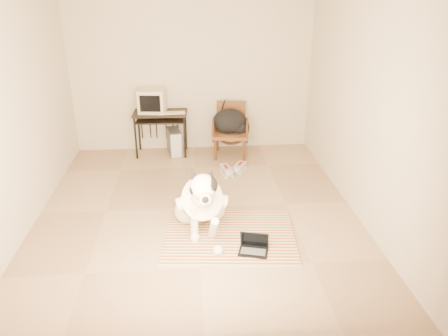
{
  "coord_description": "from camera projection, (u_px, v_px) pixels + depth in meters",
  "views": [
    {
      "loc": [
        -0.06,
        -5.05,
        2.74
      ],
      "look_at": [
        0.31,
        -0.5,
        0.77
      ],
      "focal_mm": 35.0,
      "sensor_mm": 36.0,
      "label": 1
    }
  ],
  "objects": [
    {
      "name": "crt_monitor",
      "position": [
        152.0,
        101.0,
        7.14
      ],
      "size": [
        0.47,
        0.45,
        0.38
      ],
      "color": "beige",
      "rests_on": "computer_desk"
    },
    {
      "name": "sneaker_left",
      "position": [
        226.0,
        171.0,
        6.67
      ],
      "size": [
        0.19,
        0.35,
        0.12
      ],
      "color": "white",
      "rests_on": "floor"
    },
    {
      "name": "laptop",
      "position": [
        254.0,
        246.0,
        4.75
      ],
      "size": [
        0.36,
        0.3,
        0.22
      ],
      "color": "black",
      "rests_on": "rug"
    },
    {
      "name": "backpack",
      "position": [
        231.0,
        122.0,
        7.16
      ],
      "size": [
        0.6,
        0.46,
        0.41
      ],
      "color": "black",
      "rests_on": "rattan_chair"
    },
    {
      "name": "wall_back",
      "position": [
        192.0,
        71.0,
        7.23
      ],
      "size": [
        4.5,
        0.0,
        4.5
      ],
      "primitive_type": "plane",
      "rotation": [
        1.57,
        0.0,
        0.0
      ],
      "color": "beige",
      "rests_on": "floor"
    },
    {
      "name": "computer_desk",
      "position": [
        160.0,
        118.0,
        7.22
      ],
      "size": [
        0.9,
        0.52,
        0.73
      ],
      "color": "black",
      "rests_on": "floor"
    },
    {
      "name": "floor",
      "position": [
        197.0,
        207.0,
        5.71
      ],
      "size": [
        4.5,
        4.5,
        0.0
      ],
      "primitive_type": "plane",
      "color": "tan",
      "rests_on": "ground"
    },
    {
      "name": "sneaker_right",
      "position": [
        240.0,
        168.0,
        6.79
      ],
      "size": [
        0.25,
        0.33,
        0.11
      ],
      "color": "white",
      "rests_on": "floor"
    },
    {
      "name": "rattan_chair",
      "position": [
        231.0,
        130.0,
        7.28
      ],
      "size": [
        0.64,
        0.62,
        0.87
      ],
      "color": "brown",
      "rests_on": "floor"
    },
    {
      "name": "dog",
      "position": [
        201.0,
        202.0,
        5.07
      ],
      "size": [
        0.61,
        1.26,
        0.92
      ],
      "color": "white",
      "rests_on": "rug"
    },
    {
      "name": "rug",
      "position": [
        230.0,
        236.0,
        5.05
      ],
      "size": [
        1.59,
        1.27,
        0.02
      ],
      "color": "#B83A26",
      "rests_on": "floor"
    },
    {
      "name": "pc_tower",
      "position": [
        174.0,
        142.0,
        7.4
      ],
      "size": [
        0.27,
        0.48,
        0.42
      ],
      "color": "#4F4F52",
      "rests_on": "floor"
    },
    {
      "name": "desk_keyboard",
      "position": [
        174.0,
        113.0,
        7.11
      ],
      "size": [
        0.36,
        0.14,
        0.02
      ],
      "primitive_type": "cube",
      "rotation": [
        0.0,
        0.0,
        0.04
      ],
      "color": "beige",
      "rests_on": "computer_desk"
    },
    {
      "name": "wall_left",
      "position": [
        21.0,
        111.0,
        5.03
      ],
      "size": [
        0.0,
        4.5,
        4.5
      ],
      "primitive_type": "plane",
      "rotation": [
        1.57,
        0.0,
        1.57
      ],
      "color": "beige",
      "rests_on": "floor"
    },
    {
      "name": "wall_front",
      "position": [
        200.0,
        191.0,
        3.12
      ],
      "size": [
        4.5,
        0.0,
        4.5
      ],
      "primitive_type": "plane",
      "rotation": [
        -1.57,
        0.0,
        0.0
      ],
      "color": "beige",
      "rests_on": "floor"
    },
    {
      "name": "wall_right",
      "position": [
        358.0,
        104.0,
        5.32
      ],
      "size": [
        0.0,
        4.5,
        4.5
      ],
      "primitive_type": "plane",
      "rotation": [
        1.57,
        0.0,
        -1.57
      ],
      "color": "beige",
      "rests_on": "floor"
    }
  ]
}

